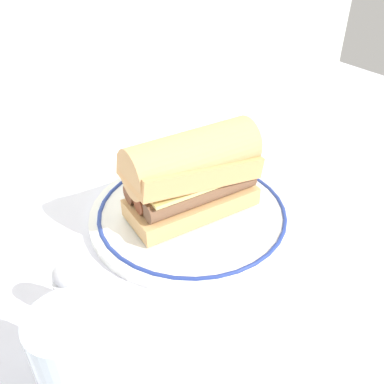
{
  "coord_description": "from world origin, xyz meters",
  "views": [
    {
      "loc": [
        -0.28,
        -0.36,
        0.38
      ],
      "look_at": [
        -0.0,
        0.02,
        0.04
      ],
      "focal_mm": 39.2,
      "sensor_mm": 36.0,
      "label": 1
    }
  ],
  "objects_px": {
    "plate": "(192,213)",
    "sausage_sandwich": "(192,173)",
    "drinking_glass": "(77,366)",
    "salt_shaker": "(68,289)"
  },
  "relations": [
    {
      "from": "sausage_sandwich",
      "to": "drinking_glass",
      "type": "bearing_deg",
      "value": -142.15
    },
    {
      "from": "drinking_glass",
      "to": "salt_shaker",
      "type": "height_order",
      "value": "drinking_glass"
    },
    {
      "from": "plate",
      "to": "sausage_sandwich",
      "type": "relative_size",
      "value": 1.55
    },
    {
      "from": "plate",
      "to": "sausage_sandwich",
      "type": "bearing_deg",
      "value": 26.56
    },
    {
      "from": "drinking_glass",
      "to": "salt_shaker",
      "type": "bearing_deg",
      "value": 72.95
    },
    {
      "from": "plate",
      "to": "drinking_glass",
      "type": "height_order",
      "value": "drinking_glass"
    },
    {
      "from": "salt_shaker",
      "to": "sausage_sandwich",
      "type": "bearing_deg",
      "value": 15.76
    },
    {
      "from": "drinking_glass",
      "to": "salt_shaker",
      "type": "relative_size",
      "value": 1.54
    },
    {
      "from": "sausage_sandwich",
      "to": "salt_shaker",
      "type": "xyz_separation_m",
      "value": [
        -0.21,
        -0.06,
        -0.04
      ]
    },
    {
      "from": "salt_shaker",
      "to": "plate",
      "type": "bearing_deg",
      "value": 15.76
    }
  ]
}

